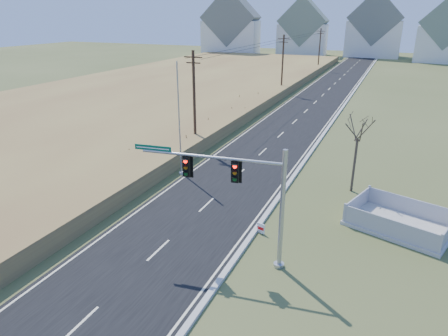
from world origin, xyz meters
TOP-DOWN VIEW (x-y plane):
  - ground at (0.00, 0.00)m, footprint 260.00×260.00m
  - road at (0.00, 50.00)m, footprint 8.00×180.00m
  - curb at (4.15, 50.00)m, footprint 0.30×180.00m
  - reed_marsh at (-24.00, 40.00)m, footprint 38.00×110.00m
  - utility_pole_near at (-6.50, 15.00)m, footprint 1.80×0.26m
  - utility_pole_mid at (-6.50, 45.00)m, footprint 1.80×0.26m
  - utility_pole_far at (-6.50, 75.00)m, footprint 1.80×0.26m
  - condo_nw at (-38.00, 100.00)m, footprint 17.69×13.38m
  - condo_nnw at (-18.00, 108.00)m, footprint 14.93×11.17m
  - condo_n at (2.00, 112.00)m, footprint 15.27×10.20m
  - condo_ne at (20.00, 104.00)m, footprint 14.12×10.51m
  - traffic_signal_mast at (4.58, -0.97)m, footprint 7.84×1.24m
  - fence_enclosure at (11.90, 5.95)m, footprint 6.59×5.43m
  - open_sign at (4.50, 2.00)m, footprint 0.50×0.18m
  - flagpole at (-4.30, 8.25)m, footprint 0.40×0.40m
  - bare_tree at (8.61, 10.33)m, footprint 2.25×2.25m

SIDE VIEW (x-z plane):
  - ground at x=0.00m, z-range 0.00..0.00m
  - road at x=0.00m, z-range 0.00..0.06m
  - curb at x=4.15m, z-range 0.00..0.18m
  - fence_enclosure at x=11.90m, z-range -0.38..0.91m
  - open_sign at x=4.50m, z-range 0.02..0.65m
  - reed_marsh at x=-24.00m, z-range 0.00..1.30m
  - flagpole at x=-4.30m, z-range -0.89..7.94m
  - traffic_signal_mast at x=4.58m, z-range 0.81..7.08m
  - utility_pole_near at x=-6.50m, z-range 0.18..9.18m
  - utility_pole_mid at x=-6.50m, z-range 0.18..9.18m
  - utility_pole_far at x=-6.50m, z-range 0.18..9.18m
  - bare_tree at x=8.61m, z-range 1.82..7.78m
  - condo_ne at x=20.00m, z-range -1.42..15.10m
  - condo_nnw at x=-18.00m, z-range -1.58..15.45m
  - condo_n at x=2.00m, z-range -1.66..16.88m
  - condo_nw at x=-38.00m, z-range -1.82..17.23m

